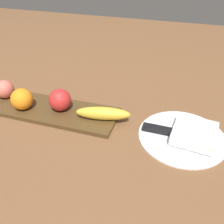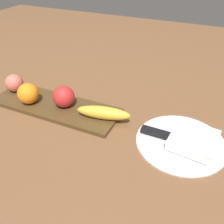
% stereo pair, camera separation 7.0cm
% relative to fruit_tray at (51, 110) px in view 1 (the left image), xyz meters
% --- Properties ---
extents(ground_plane, '(2.40, 2.40, 0.00)m').
position_rel_fruit_tray_xyz_m(ground_plane, '(-0.03, 0.02, -0.01)').
color(ground_plane, brown).
extents(fruit_tray, '(0.43, 0.14, 0.01)m').
position_rel_fruit_tray_xyz_m(fruit_tray, '(0.00, 0.00, 0.00)').
color(fruit_tray, '#50391E').
rests_on(fruit_tray, ground_plane).
extents(apple, '(0.07, 0.07, 0.07)m').
position_rel_fruit_tray_xyz_m(apple, '(0.03, 0.01, 0.04)').
color(apple, red).
rests_on(apple, fruit_tray).
extents(banana, '(0.17, 0.07, 0.04)m').
position_rel_fruit_tray_xyz_m(banana, '(0.18, -0.00, 0.03)').
color(banana, yellow).
rests_on(banana, fruit_tray).
extents(orange_near_apple, '(0.07, 0.07, 0.07)m').
position_rel_fruit_tray_xyz_m(orange_near_apple, '(-0.08, -0.02, 0.04)').
color(orange_near_apple, orange).
rests_on(orange_near_apple, fruit_tray).
extents(peach, '(0.06, 0.06, 0.06)m').
position_rel_fruit_tray_xyz_m(peach, '(-0.18, 0.02, 0.04)').
color(peach, '#E16B5A').
rests_on(peach, fruit_tray).
extents(dinner_plate, '(0.24, 0.24, 0.01)m').
position_rel_fruit_tray_xyz_m(dinner_plate, '(0.41, 0.00, -0.00)').
color(dinner_plate, white).
rests_on(dinner_plate, ground_plane).
extents(folded_napkin, '(0.13, 0.13, 0.03)m').
position_rel_fruit_tray_xyz_m(folded_napkin, '(0.44, -0.00, 0.02)').
color(folded_napkin, white).
rests_on(folded_napkin, dinner_plate).
extents(knife, '(0.18, 0.03, 0.01)m').
position_rel_fruit_tray_xyz_m(knife, '(0.36, -0.00, 0.01)').
color(knife, silver).
rests_on(knife, dinner_plate).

